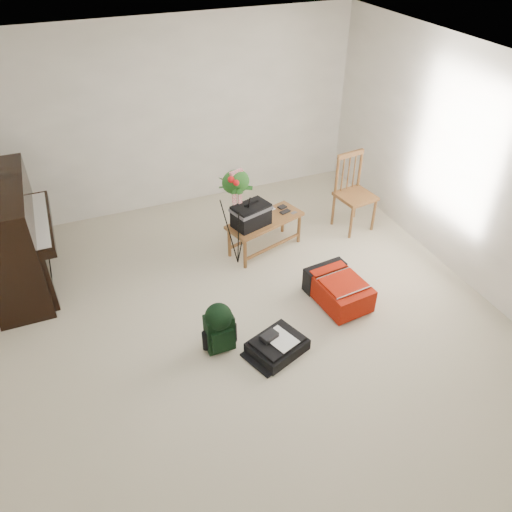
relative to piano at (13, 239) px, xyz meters
name	(u,v)px	position (x,y,z in m)	size (l,w,h in m)	color
floor	(256,322)	(2.19, -1.60, -0.60)	(5.00, 5.50, 0.01)	beige
ceiling	(255,81)	(2.19, -1.60, 1.90)	(5.00, 5.50, 0.01)	white
wall_back	(176,117)	(2.19, 1.15, 0.65)	(5.00, 0.04, 2.50)	white
wall_right	(475,173)	(4.69, -1.60, 0.65)	(0.04, 5.50, 2.50)	white
piano	(13,239)	(0.00, 0.00, 0.00)	(0.71, 1.50, 1.25)	black
bench	(254,215)	(2.65, -0.41, -0.07)	(1.04, 0.65, 0.74)	brown
dining_chair	(354,193)	(4.07, -0.36, -0.11)	(0.49, 0.49, 1.01)	brown
red_suitcase	(336,287)	(3.15, -1.58, -0.44)	(0.54, 0.75, 0.30)	#B61A07
black_duffel	(277,345)	(2.23, -2.06, -0.52)	(0.63, 0.56, 0.22)	black
green_backpack	(219,325)	(1.73, -1.81, -0.30)	(0.27, 0.26, 0.54)	black
flower_stand	(237,219)	(2.38, -0.56, 0.02)	(0.50, 0.50, 1.27)	black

